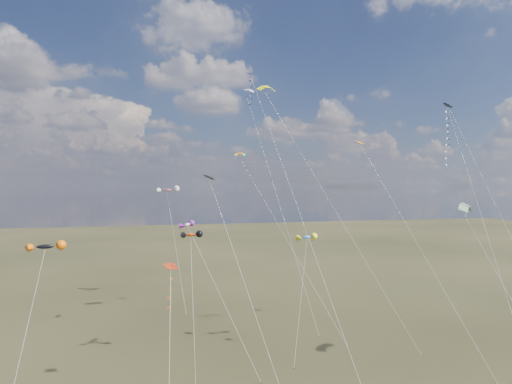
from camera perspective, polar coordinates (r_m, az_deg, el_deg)
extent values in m
cube|color=black|center=(69.67, 22.96, 9.85)|extent=(1.18, 1.20, 0.36)
cylinder|color=silver|center=(63.22, 28.57, -3.27)|extent=(2.35, 17.17, 30.88)
cube|color=#0B0F51|center=(60.91, -0.74, 14.57)|extent=(1.14, 1.11, 0.38)
cylinder|color=silver|center=(48.46, 5.40, -2.32)|extent=(4.41, 23.95, 34.34)
cube|color=black|center=(42.84, -5.89, 1.83)|extent=(0.97, 1.03, 0.39)
cylinder|color=silver|center=(37.58, -0.51, -13.82)|extent=(4.54, 14.19, 20.57)
cube|color=#A2270D|center=(38.95, -10.61, -9.10)|extent=(1.38, 1.36, 0.36)
cylinder|color=silver|center=(36.48, -10.77, -20.45)|extent=(0.98, 8.67, 13.10)
cube|color=#0C104E|center=(55.12, 22.74, 10.05)|extent=(0.84, 0.88, 0.34)
cylinder|color=silver|center=(47.18, 27.27, -5.88)|extent=(3.56, 16.69, 28.73)
cube|color=orange|center=(55.41, 12.84, 6.06)|extent=(1.14, 1.10, 0.38)
cylinder|color=silver|center=(52.03, 20.26, -7.36)|extent=(7.94, 13.54, 24.93)
cylinder|color=silver|center=(60.54, 9.91, -1.75)|extent=(13.38, 18.30, 34.30)
cube|color=#332316|center=(59.33, 20.07, -18.69)|extent=(0.10, 0.10, 0.12)
cylinder|color=silver|center=(68.22, 2.84, -0.74)|extent=(4.88, 19.48, 36.04)
cube|color=#332316|center=(63.09, 7.95, -17.46)|extent=(0.10, 0.10, 0.12)
cylinder|color=silver|center=(54.16, 29.35, -10.97)|extent=(3.12, 9.79, 17.69)
cylinder|color=silver|center=(64.53, 3.90, -5.72)|extent=(8.70, 20.54, 25.04)
cube|color=#332316|center=(59.71, 11.50, -18.54)|extent=(0.10, 0.10, 0.12)
ellipsoid|color=black|center=(55.21, -24.86, -6.21)|extent=(3.67, 1.49, 1.18)
cylinder|color=silver|center=(52.18, -26.52, -13.97)|extent=(1.57, 9.08, 13.14)
ellipsoid|color=red|center=(53.89, -8.18, -5.31)|extent=(2.52, 1.81, 0.99)
cylinder|color=silver|center=(50.63, -7.88, -13.80)|extent=(0.70, 9.14, 14.09)
ellipsoid|color=silver|center=(53.74, -8.54, -4.02)|extent=(1.93, 2.32, 0.79)
cylinder|color=silver|center=(50.71, -4.29, -13.06)|extent=(6.20, 9.72, 15.32)
cube|color=#332316|center=(49.35, 0.72, -22.77)|extent=(0.10, 0.10, 0.12)
ellipsoid|color=red|center=(83.54, -11.07, 0.26)|extent=(3.97, 2.32, 1.37)
cylinder|color=silver|center=(77.57, -9.98, -6.85)|extent=(1.88, 13.49, 19.13)
cube|color=#332316|center=(72.99, -8.69, -14.94)|extent=(0.10, 0.10, 0.12)
ellipsoid|color=blue|center=(57.91, 6.39, -5.63)|extent=(2.42, 1.29, 0.94)
cylinder|color=silver|center=(54.85, 5.63, -13.06)|extent=(4.52, 7.44, 13.36)
cube|color=#332316|center=(52.81, 4.74, -21.15)|extent=(0.10, 0.10, 0.12)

